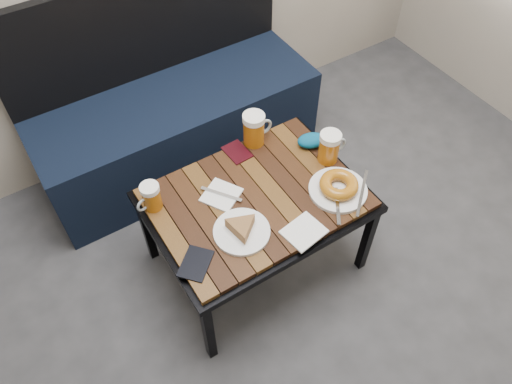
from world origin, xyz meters
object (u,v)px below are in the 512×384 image
bench (176,120)px  cafe_table (256,203)px  passport_navy (196,264)px  beer_mug_right (330,147)px  plate_bagel (339,187)px  beer_mug_left (151,197)px  plate_pie (242,229)px  knit_pouch (312,140)px  beer_mug_centre (254,129)px  passport_burgundy (237,152)px

bench → cafe_table: 0.79m
passport_navy → beer_mug_right: bearing=61.0°
plate_bagel → passport_navy: 0.63m
beer_mug_left → plate_pie: size_ratio=0.56×
beer_mug_left → beer_mug_right: (0.73, -0.16, 0.01)m
plate_pie → knit_pouch: 0.54m
beer_mug_left → plate_bagel: beer_mug_left is taller
plate_pie → plate_bagel: bearing=-4.5°
beer_mug_left → plate_bagel: 0.73m
cafe_table → beer_mug_centre: bearing=58.9°
beer_mug_right → knit_pouch: (-0.01, 0.10, -0.04)m
cafe_table → beer_mug_right: beer_mug_right is taller
cafe_table → knit_pouch: size_ratio=6.81×
cafe_table → passport_navy: 0.38m
beer_mug_right → passport_navy: (-0.71, -0.16, -0.07)m
knit_pouch → bench: bearing=117.8°
cafe_table → plate_pie: size_ratio=3.94×
cafe_table → beer_mug_left: size_ratio=7.05×
knit_pouch → beer_mug_right: bearing=-84.0°
plate_pie → passport_navy: plate_pie is taller
cafe_table → plate_bagel: bearing=-27.7°
beer_mug_left → bench: bearing=-136.3°
plate_bagel → passport_navy: size_ratio=2.07×
bench → passport_burgundy: bearing=-84.1°
passport_navy → beer_mug_centre: bearing=87.6°
beer_mug_left → plate_bagel: size_ratio=0.43×
cafe_table → beer_mug_right: bearing=1.6°
beer_mug_right → cafe_table: bearing=-175.6°
beer_mug_right → passport_navy: beer_mug_right is taller
bench → cafe_table: size_ratio=1.67×
plate_pie → plate_bagel: (0.43, -0.03, 0.00)m
bench → plate_bagel: size_ratio=5.03×
beer_mug_right → passport_burgundy: size_ratio=1.17×
beer_mug_centre → beer_mug_right: bearing=-51.5°
beer_mug_centre → knit_pouch: beer_mug_centre is taller
beer_mug_right → knit_pouch: bearing=98.8°
bench → beer_mug_centre: bench is taller
plate_pie → knit_pouch: (0.49, 0.23, 0.00)m
knit_pouch → beer_mug_centre: bearing=143.2°
beer_mug_centre → knit_pouch: 0.25m
beer_mug_right → plate_pie: size_ratio=0.67×
beer_mug_centre → knit_pouch: bearing=-37.9°
plate_pie → passport_navy: size_ratio=1.59×
beer_mug_centre → plate_pie: size_ratio=0.71×
beer_mug_right → knit_pouch: beer_mug_right is taller
plate_pie → passport_burgundy: plate_pie is taller
beer_mug_right → plate_bagel: (-0.07, -0.16, -0.04)m
bench → cafe_table: bearing=-90.4°
cafe_table → beer_mug_right: 0.38m
beer_mug_centre → passport_navy: bearing=-142.1°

